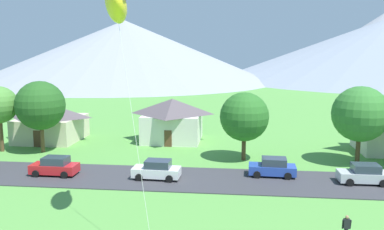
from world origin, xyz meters
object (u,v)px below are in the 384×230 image
Objects in this scene: house_left_center at (172,119)px; parked_car_blue_mid_east at (273,167)px; parked_car_silver_west_end at (364,174)px; watcher_person at (346,228)px; house_leftmost at (51,122)px; parked_car_white_mid_west at (157,170)px; tree_near_left at (244,117)px; parked_car_red_east_end at (55,166)px; tree_right_of_center at (40,106)px; tree_far_right at (360,114)px; kite_flyer_with_kite at (117,5)px.

parked_car_blue_mid_east is at bearing -50.35° from house_left_center.
parked_car_silver_west_end is 2.52× the size of watcher_person.
watcher_person is at bearing -39.16° from house_leftmost.
parked_car_blue_mid_east is (10.29, 1.88, 0.00)m from parked_car_white_mid_west.
house_left_center is 15.73m from parked_car_white_mid_west.
parked_car_white_mid_west is at bearing -86.11° from house_left_center.
tree_near_left reaches higher than parked_car_red_east_end.
parked_car_blue_mid_east is at bearing 170.98° from parked_car_silver_west_end.
tree_right_of_center is at bearing -151.27° from house_left_center.
parked_car_silver_west_end is (-1.30, -6.36, -4.25)m from tree_far_right.
kite_flyer_with_kite is (-18.13, -10.65, 13.10)m from parked_car_silver_west_end.
kite_flyer_with_kite reaches higher than parked_car_white_mid_west.
kite_flyer_with_kite is at bearing -149.57° from parked_car_silver_west_end.
tree_far_right reaches higher than house_left_center.
kite_flyer_with_kite is (16.27, -24.04, 11.56)m from house_leftmost.
parked_car_blue_mid_east is (24.99, -6.22, -4.45)m from tree_right_of_center.
parked_car_blue_mid_east is at bearing 10.35° from parked_car_white_mid_west.
parked_car_white_mid_west reaches higher than watcher_person.
house_leftmost is 1.01× the size of tree_right_of_center.
tree_far_right is (35.69, -7.03, 2.71)m from house_leftmost.
tree_right_of_center is 26.13m from parked_car_blue_mid_east.
parked_car_white_mid_west is 1.01× the size of parked_car_red_east_end.
parked_car_white_mid_west is (-7.78, -7.25, -3.72)m from tree_near_left.
parked_car_silver_west_end is (32.60, -7.43, -4.45)m from tree_right_of_center.
tree_far_right reaches higher than tree_near_left.
parked_car_blue_mid_east is (-8.90, -5.16, -4.25)m from tree_far_right.
parked_car_silver_west_end is at bearing 2.15° from parked_car_white_mid_west.
tree_right_of_center is at bearing -73.23° from house_leftmost.
tree_near_left reaches higher than parked_car_blue_mid_east.
house_leftmost is at bearing 116.50° from parked_car_red_east_end.
tree_right_of_center is 24.72m from kite_flyer_with_kite.
house_leftmost reaches higher than parked_car_silver_west_end.
house_left_center is at bearing 91.87° from kite_flyer_with_kite.
kite_flyer_with_kite reaches higher than house_leftmost.
tree_right_of_center reaches higher than tree_near_left.
parked_car_silver_west_end is 7.70m from parked_car_blue_mid_east.
house_left_center reaches higher than parked_car_white_mid_west.
tree_near_left is at bearing -15.67° from house_leftmost.
tree_far_right is at bearing 72.01° from watcher_person.
house_leftmost is 6.87m from tree_right_of_center.
tree_far_right reaches higher than house_leftmost.
kite_flyer_with_kite reaches higher than parked_car_blue_mid_east.
tree_far_right reaches higher than parked_car_white_mid_west.
tree_far_right reaches higher than watcher_person.
house_leftmost is 38.76m from watcher_person.
tree_right_of_center is (-13.64, -7.47, 2.53)m from house_left_center.
house_left_center is 1.78× the size of parked_car_blue_mid_east.
parked_car_blue_mid_east reaches higher than watcher_person.
parked_car_blue_mid_east is 1.01× the size of parked_car_red_east_end.
kite_flyer_with_kite is 19.00m from watcher_person.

